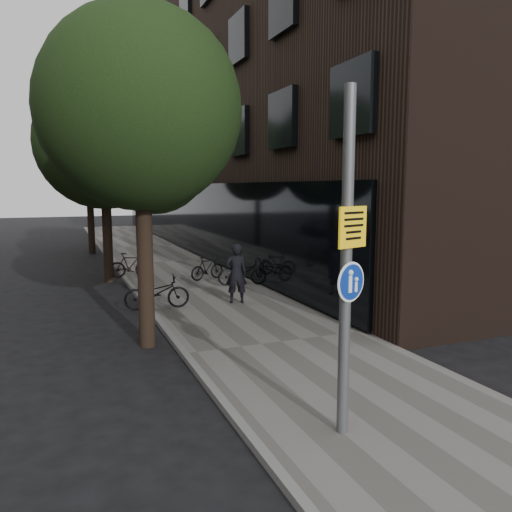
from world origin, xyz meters
TOP-DOWN VIEW (x-y plane):
  - ground at (0.00, 0.00)m, footprint 120.00×120.00m
  - sidewalk at (0.25, 10.00)m, footprint 4.50×60.00m
  - curb_edge at (-2.00, 10.00)m, footprint 0.15×60.00m
  - building_right_dark_brick at (8.50, 22.00)m, footprint 12.00×40.00m
  - street_tree_near at (-2.53, 4.64)m, footprint 4.40×4.40m
  - street_tree_mid at (-2.53, 13.14)m, footprint 5.00×5.00m
  - street_tree_far at (-2.53, 22.14)m, footprint 5.00×5.00m
  - signpost at (-0.74, -0.86)m, footprint 0.54×0.22m
  - pedestrian at (0.59, 7.36)m, footprint 0.74×0.56m
  - parked_bike_facade_near at (1.75, 9.91)m, footprint 1.88×0.95m
  - parked_bike_facade_far at (0.87, 11.41)m, footprint 1.54×0.90m
  - parked_bike_curb_near at (-1.80, 7.49)m, footprint 1.92×0.85m
  - parked_bike_curb_far at (-1.80, 12.88)m, footprint 1.69×1.01m

SIDE VIEW (x-z plane):
  - ground at x=0.00m, z-range 0.00..0.00m
  - sidewalk at x=0.25m, z-range 0.00..0.12m
  - curb_edge at x=-2.00m, z-range 0.00..0.13m
  - parked_bike_facade_far at x=0.87m, z-range 0.12..1.01m
  - parked_bike_facade_near at x=1.75m, z-range 0.12..1.07m
  - parked_bike_curb_near at x=-1.80m, z-range 0.12..1.09m
  - parked_bike_curb_far at x=-1.80m, z-range 0.12..1.10m
  - pedestrian at x=0.59m, z-range 0.12..1.94m
  - signpost at x=-0.74m, z-range 0.14..5.00m
  - street_tree_near at x=-2.53m, z-range 1.36..8.86m
  - street_tree_mid at x=-2.53m, z-range 1.21..9.01m
  - street_tree_far at x=-2.53m, z-range 1.21..9.01m
  - building_right_dark_brick at x=8.50m, z-range 0.00..18.00m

